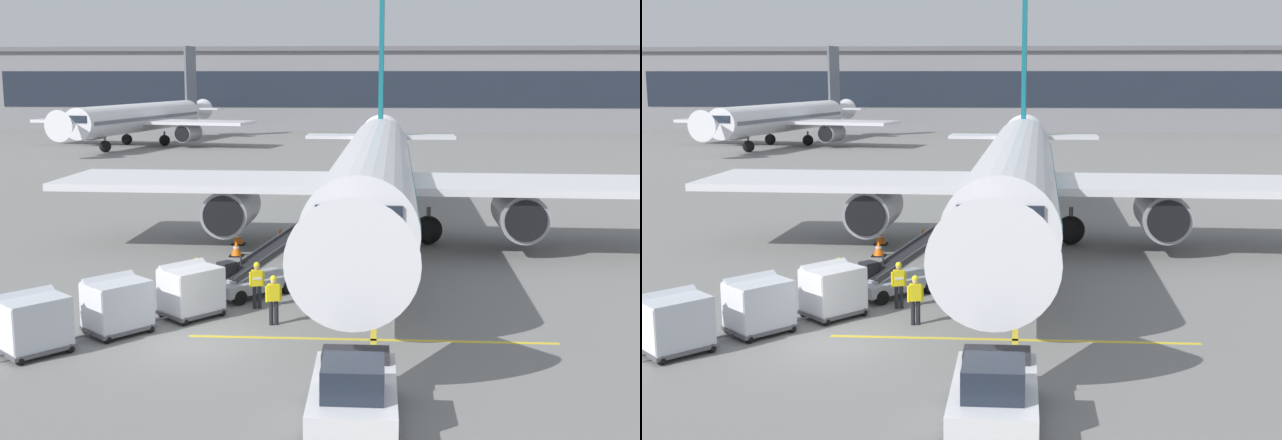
{
  "view_description": "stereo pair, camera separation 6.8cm",
  "coord_description": "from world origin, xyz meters",
  "views": [
    {
      "loc": [
        5.66,
        -24.34,
        8.44
      ],
      "look_at": [
        3.66,
        6.0,
        3.01
      ],
      "focal_mm": 45.58,
      "sensor_mm": 36.0,
      "label": 1
    },
    {
      "loc": [
        5.73,
        -24.34,
        8.44
      ],
      "look_at": [
        3.66,
        6.0,
        3.01
      ],
      "focal_mm": 45.58,
      "sensor_mm": 36.0,
      "label": 2
    }
  ],
  "objects": [
    {
      "name": "safety_cone_engine_keepout",
      "position": [
        0.98,
        16.02,
        0.38
      ],
      "size": [
        0.69,
        0.69,
        0.78
      ],
      "color": "black",
      "rests_on": "ground"
    },
    {
      "name": "ground_crew_marshaller",
      "position": [
        -0.88,
        4.78,
        1.0
      ],
      "size": [
        0.56,
        0.32,
        1.74
      ],
      "color": "#333847",
      "rests_on": "ground"
    },
    {
      "name": "terminal_building",
      "position": [
        3.91,
        110.26,
        6.32
      ],
      "size": [
        115.86,
        19.88,
        12.75
      ],
      "color": "gray",
      "rests_on": "ground"
    },
    {
      "name": "baggage_cart_third",
      "position": [
        -4.7,
        -1.09,
        1.0
      ],
      "size": [
        2.53,
        2.57,
        1.91
      ],
      "color": "#515156",
      "rests_on": "ground"
    },
    {
      "name": "ground_crew_by_loader",
      "position": [
        1.46,
        4.22,
        1.0
      ],
      "size": [
        0.55,
        0.35,
        1.74
      ],
      "color": "black",
      "rests_on": "ground"
    },
    {
      "name": "pushback_tug",
      "position": [
        5.24,
        -5.54,
        0.83
      ],
      "size": [
        2.15,
        4.41,
        1.83
      ],
      "color": "silver",
      "rests_on": "ground"
    },
    {
      "name": "safety_cone_nose_mark",
      "position": [
        -1.11,
        15.5,
        0.36
      ],
      "size": [
        0.65,
        0.65,
        0.74
      ],
      "color": "black",
      "rests_on": "ground"
    },
    {
      "name": "distant_airplane",
      "position": [
        -22.28,
        72.58,
        3.33
      ],
      "size": [
        27.91,
        36.07,
        12.32
      ],
      "color": "white",
      "rests_on": "ground"
    },
    {
      "name": "parked_airplane",
      "position": [
        5.7,
        15.51,
        3.64
      ],
      "size": [
        31.36,
        40.92,
        13.87
      ],
      "color": "white",
      "rests_on": "ground"
    },
    {
      "name": "safety_cone_wingtip",
      "position": [
        -0.76,
        12.83,
        0.35
      ],
      "size": [
        0.64,
        0.64,
        0.72
      ],
      "color": "black",
      "rests_on": "ground"
    },
    {
      "name": "belt_loader",
      "position": [
        1.19,
        6.2,
        0.84
      ],
      "size": [
        4.58,
        4.81,
        2.79
      ],
      "color": "#A3A8B2",
      "rests_on": "ground"
    },
    {
      "name": "ground_crew_by_carts",
      "position": [
        2.32,
        2.28,
        1.0
      ],
      "size": [
        0.55,
        0.35,
        1.74
      ],
      "color": "black",
      "rests_on": "ground"
    },
    {
      "name": "ground_plane",
      "position": [
        0.0,
        0.0,
        0.0
      ],
      "size": [
        600.0,
        600.0,
        0.0
      ],
      "primitive_type": "plane",
      "color": "slate"
    },
    {
      "name": "apron_guidance_line_stop_bar",
      "position": [
        5.68,
        0.88,
        0.0
      ],
      "size": [
        12.0,
        0.2,
        0.01
      ],
      "color": "yellow",
      "rests_on": "ground"
    },
    {
      "name": "baggage_cart_second",
      "position": [
        -2.76,
        1.04,
        1.0
      ],
      "size": [
        2.53,
        2.57,
        1.91
      ],
      "color": "#515156",
      "rests_on": "ground"
    },
    {
      "name": "apron_guidance_line_lead_in",
      "position": [
        5.73,
        14.77,
        0.0
      ],
      "size": [
        0.2,
        110.0,
        0.01
      ],
      "color": "yellow",
      "rests_on": "ground"
    },
    {
      "name": "baggage_cart_lead",
      "position": [
        -0.74,
        3.04,
        1.0
      ],
      "size": [
        2.53,
        2.57,
        1.91
      ],
      "color": "#515156",
      "rests_on": "ground"
    }
  ]
}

